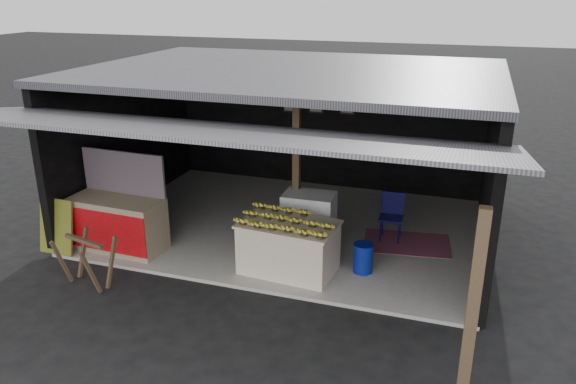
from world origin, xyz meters
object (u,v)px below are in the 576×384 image
(sawhorse, at_px, (86,257))
(white_crate, at_px, (309,220))
(banana_table, at_px, (289,247))
(water_barrel, at_px, (363,259))
(neighbor_stall, at_px, (118,221))
(plastic_chair, at_px, (392,212))

(sawhorse, bearing_deg, white_crate, 52.64)
(banana_table, xyz_separation_m, water_barrel, (1.14, 0.34, -0.19))
(neighbor_stall, distance_m, sawhorse, 1.24)
(banana_table, bearing_deg, plastic_chair, 57.27)
(neighbor_stall, xyz_separation_m, water_barrel, (4.21, 0.47, -0.27))
(white_crate, xyz_separation_m, plastic_chair, (1.32, 0.80, 0.01))
(plastic_chair, bearing_deg, water_barrel, -101.23)
(neighbor_stall, distance_m, plastic_chair, 4.83)
(water_barrel, bearing_deg, white_crate, 149.71)
(banana_table, bearing_deg, neighbor_stall, -173.03)
(banana_table, relative_size, plastic_chair, 1.86)
(white_crate, distance_m, water_barrel, 1.29)
(neighbor_stall, relative_size, plastic_chair, 1.96)
(neighbor_stall, relative_size, sawhorse, 1.98)
(banana_table, relative_size, white_crate, 1.63)
(neighbor_stall, distance_m, water_barrel, 4.24)
(white_crate, xyz_separation_m, neighbor_stall, (-3.12, -1.11, 0.01))
(water_barrel, bearing_deg, plastic_chair, 81.16)
(white_crate, relative_size, sawhorse, 1.15)
(water_barrel, bearing_deg, neighbor_stall, -173.67)
(neighbor_stall, bearing_deg, water_barrel, 8.69)
(banana_table, distance_m, white_crate, 0.99)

